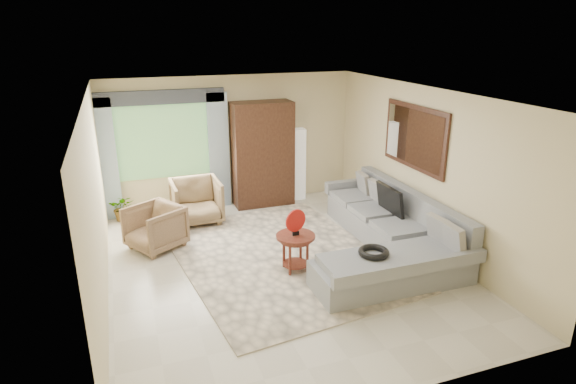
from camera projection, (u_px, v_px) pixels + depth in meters
name	position (u px, v px, depth m)	size (l,w,h in m)	color
ground	(280.00, 265.00, 7.40)	(6.00, 6.00, 0.00)	silver
area_rug	(280.00, 256.00, 7.66)	(3.00, 4.00, 0.02)	beige
sectional_sofa	(389.00, 237.00, 7.72)	(2.30, 3.46, 0.90)	gray
tv_screen	(390.00, 200.00, 8.08)	(0.06, 0.74, 0.48)	black
garden_hose	(374.00, 252.00, 6.60)	(0.43, 0.43, 0.09)	black
coffee_table	(295.00, 252.00, 7.14)	(0.58, 0.58, 0.58)	#4B1A14
red_disc	(296.00, 221.00, 6.98)	(0.34, 0.34, 0.03)	#B61812
armchair_left	(155.00, 228.00, 7.86)	(0.78, 0.80, 0.73)	#956F51
armchair_right	(197.00, 201.00, 8.92)	(0.87, 0.90, 0.82)	olive
potted_plant	(123.00, 208.00, 9.04)	(0.45, 0.39, 0.50)	#999999
armoire	(262.00, 154.00, 9.66)	(1.20, 0.55, 2.10)	black
floor_lamp	(298.00, 164.00, 10.06)	(0.24, 0.24, 1.50)	silver
window	(163.00, 142.00, 9.16)	(1.80, 0.04, 1.40)	#669E59
curtain_left	(106.00, 160.00, 8.83)	(0.40, 0.08, 2.30)	#9EB7CC
curtain_right	(219.00, 151.00, 9.49)	(0.40, 0.08, 2.30)	#9EB7CC
valance	(159.00, 97.00, 8.82)	(2.40, 0.12, 0.26)	#1E232D
wall_mirror	(414.00, 137.00, 7.93)	(0.05, 1.70, 1.05)	black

